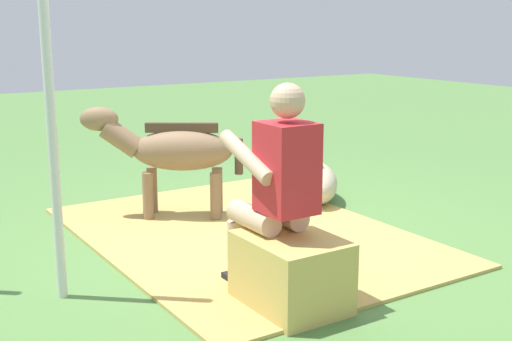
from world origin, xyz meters
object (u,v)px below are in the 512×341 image
at_px(person_seated, 276,183).
at_px(pony_standing, 172,151).
at_px(hay_bale, 291,272).
at_px(tent_pole_left, 51,114).
at_px(pony_lying, 314,179).

relative_size(person_seated, pony_standing, 1.10).
height_order(hay_bale, pony_standing, pony_standing).
relative_size(pony_standing, tent_pole_left, 0.53).
relative_size(person_seated, pony_lying, 1.03).
bearing_deg(pony_lying, pony_standing, 84.65).
height_order(person_seated, pony_lying, person_seated).
xyz_separation_m(person_seated, tent_pole_left, (0.70, 1.08, 0.41)).
bearing_deg(pony_standing, pony_lying, -95.35).
bearing_deg(tent_pole_left, pony_lying, -69.44).
distance_m(person_seated, pony_lying, 2.41).
bearing_deg(pony_lying, hay_bale, 139.35).
height_order(pony_standing, pony_lying, pony_standing).
distance_m(hay_bale, tent_pole_left, 1.65).
height_order(person_seated, pony_standing, person_seated).
xyz_separation_m(pony_lying, tent_pole_left, (-1.01, 2.69, 0.93)).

